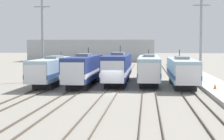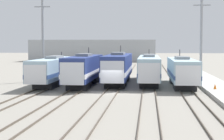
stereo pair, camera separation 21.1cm
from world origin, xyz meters
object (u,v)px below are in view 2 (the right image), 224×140
Objects in this scene: locomotive_center at (118,68)px; locomotive_center_right at (149,68)px; locomotive_center_left at (84,69)px; catenary_tower_right at (201,38)px; locomotive_far_right at (182,71)px; locomotive_far_left at (54,70)px; traffic_cone at (215,86)px; catenary_tower_left at (43,38)px.

locomotive_center_right is (4.28, 0.78, -0.13)m from locomotive_center.
catenary_tower_right is at bearing 19.37° from locomotive_center_left.
locomotive_center_left is at bearing -155.31° from locomotive_center_right.
locomotive_center_right is 1.19× the size of locomotive_far_right.
traffic_cone is (20.31, -6.43, -1.32)m from locomotive_far_left.
locomotive_center_right is at bearing 10.39° from locomotive_center.
locomotive_center_left is 16.98m from traffic_cone.
locomotive_far_right reaches higher than locomotive_far_left.
catenary_tower_left reaches higher than traffic_cone.
catenary_tower_left reaches higher than locomotive_center.
locomotive_far_right is (4.28, -3.49, -0.09)m from locomotive_center_right.
locomotive_center is 1.49× the size of catenary_tower_right.
locomotive_far_right reaches higher than locomotive_center_right.
locomotive_far_right is 7.43m from catenary_tower_right.
locomotive_far_left is 17.13m from locomotive_far_right.
locomotive_center is 12.59m from catenary_tower_right.
locomotive_far_left is 1.45× the size of catenary_tower_left.
locomotive_far_left is 21.15m from catenary_tower_right.
locomotive_far_right is 21.05m from catenary_tower_left.
catenary_tower_left is (-7.10, 5.59, 4.22)m from locomotive_center_left.
locomotive_center_right is 8.68m from catenary_tower_right.
locomotive_far_left is at bearing -167.32° from locomotive_center_right.
locomotive_center_right is at bearing 24.69° from locomotive_center_left.
locomotive_center_right is (12.84, 2.89, 0.08)m from locomotive_far_left.
catenary_tower_right is (15.91, 5.59, 4.22)m from locomotive_center_left.
locomotive_far_left is 13.16m from locomotive_center_right.
locomotive_center_left is 9.42m from locomotive_center_right.
locomotive_center_right is 12.03m from traffic_cone.
catenary_tower_left is at bearing 167.87° from locomotive_center.
locomotive_far_left is 0.94× the size of locomotive_center_right.
locomotive_center_right is 31.06× the size of traffic_cone.
traffic_cone is (11.75, -8.54, -1.54)m from locomotive_center.
locomotive_center_right reaches higher than traffic_cone.
traffic_cone is (16.03, -5.39, -1.49)m from locomotive_center_left.
locomotive_center_left reaches higher than locomotive_center_right.
locomotive_center_right is 1.54× the size of catenary_tower_right.
locomotive_far_right is 6.78m from traffic_cone.
catenary_tower_left is at bearing 141.76° from locomotive_center_left.
locomotive_center is 1.49× the size of catenary_tower_left.
locomotive_far_right is 1.30× the size of catenary_tower_right.
catenary_tower_right is at bearing 0.00° from catenary_tower_left.
locomotive_center is at bearing -169.61° from locomotive_center_right.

